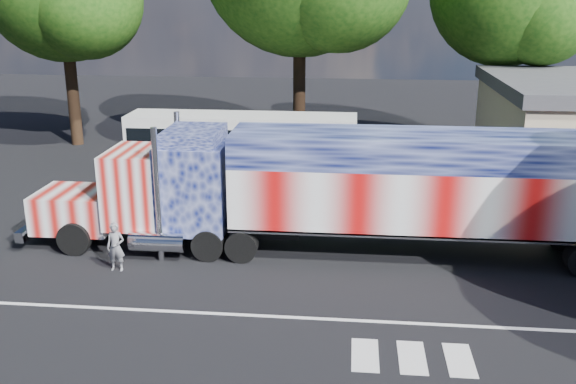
# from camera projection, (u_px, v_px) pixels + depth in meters

# --- Properties ---
(ground) EXTENTS (100.00, 100.00, 0.00)m
(ground) POSITION_uv_depth(u_px,v_px,m) (279.00, 273.00, 21.41)
(ground) COLOR black
(lane_markings) EXTENTS (30.00, 2.67, 0.01)m
(lane_markings) POSITION_uv_depth(u_px,v_px,m) (325.00, 333.00, 17.66)
(lane_markings) COLOR silver
(lane_markings) RESTS_ON ground
(semi_truck) EXTENTS (22.19, 3.50, 4.73)m
(semi_truck) POSITION_uv_depth(u_px,v_px,m) (360.00, 188.00, 22.36)
(semi_truck) COLOR black
(semi_truck) RESTS_ON ground
(coach_bus) EXTENTS (11.20, 2.61, 3.26)m
(coach_bus) POSITION_uv_depth(u_px,v_px,m) (242.00, 146.00, 31.56)
(coach_bus) COLOR silver
(coach_bus) RESTS_ON ground
(woman) EXTENTS (0.61, 0.40, 1.68)m
(woman) POSITION_uv_depth(u_px,v_px,m) (116.00, 247.00, 21.39)
(woman) COLOR slate
(woman) RESTS_ON ground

